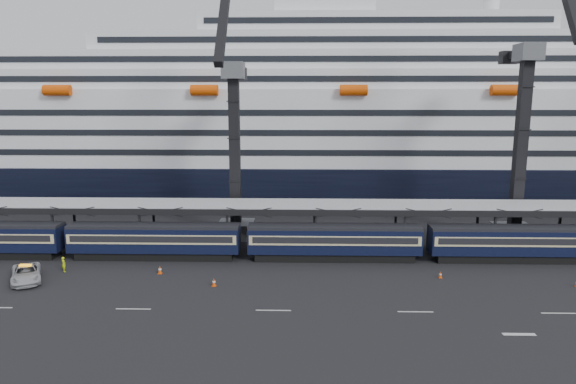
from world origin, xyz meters
The scene contains 12 objects.
ground centered at (0.00, 0.00, 0.00)m, with size 260.00×260.00×0.00m, color black.
lane_markings centered at (8.15, -5.23, 0.01)m, with size 111.00×4.27×0.02m.
train centered at (-4.65, 10.00, 2.20)m, with size 133.05×3.00×4.05m.
canopy centered at (0.00, 14.00, 5.25)m, with size 130.00×6.25×5.53m.
cruise_ship centered at (-1.08, 45.99, 12.34)m, with size 214.09×28.84×34.00m.
crane_dark_near centered at (-20.00, 18.59, 11.93)m, with size 4.50×17.75×35.08m.
crane_dark_mid centered at (15.00, 17.59, 13.36)m, with size 4.50×18.24×39.64m.
pickup_truck centered at (-38.63, 2.40, 0.78)m, with size 2.60×5.65×1.57m, color #A7AAAE.
worker centered at (-36.22, 5.28, 0.79)m, with size 0.58×0.38×1.59m, color #CFF10C.
traffic_cone_b centered at (-26.12, 4.92, 0.43)m, with size 0.43×0.43×0.86m.
traffic_cone_c centered at (-19.99, 1.55, 0.41)m, with size 0.41×0.41×0.82m.
traffic_cone_d centered at (2.31, 4.37, 0.34)m, with size 0.34×0.34×0.69m.
Camera 1 is at (-11.77, -44.90, 17.87)m, focal length 32.00 mm.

